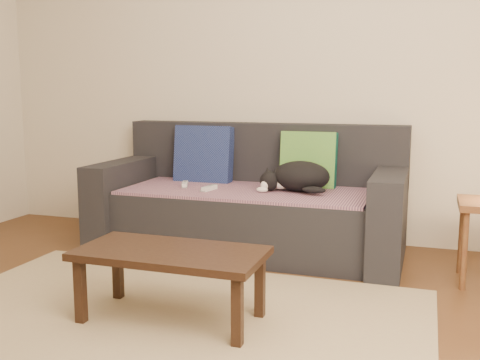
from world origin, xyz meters
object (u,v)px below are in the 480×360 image
Objects in this scene: sofa at (250,206)px; cat at (298,177)px; wii_remote_b at (209,188)px; coffee_table at (171,259)px; wii_remote_a at (185,184)px.

sofa reaches higher than cat.
cat is (0.35, -0.05, 0.23)m from sofa.
wii_remote_b is 1.17m from coffee_table.
sofa reaches higher than wii_remote_b.
sofa is at bearing -170.54° from cat.
wii_remote_a reaches higher than coffee_table.
wii_remote_b is at bearing -147.64° from cat.
wii_remote_b reaches higher than coffee_table.
coffee_table is (0.03, -1.34, 0.00)m from sofa.
sofa is at bearing -36.82° from wii_remote_b.
cat is at bearing -7.65° from sofa.
wii_remote_b is (-0.58, -0.16, -0.08)m from cat.
wii_remote_a is 0.24m from wii_remote_b.
cat is at bearing -63.69° from wii_remote_b.
wii_remote_a is 1.33m from coffee_table.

